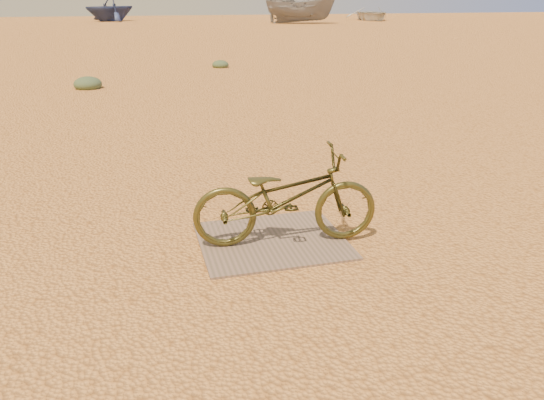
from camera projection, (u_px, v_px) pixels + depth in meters
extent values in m
plane|color=#E49C4E|center=(221.00, 250.00, 4.87)|extent=(120.00, 120.00, 0.00)
cube|color=#7C6253|center=(272.00, 240.00, 5.03)|extent=(1.36, 1.16, 0.02)
imported|color=#43401B|center=(286.00, 197.00, 4.82)|extent=(1.75, 0.78, 0.89)
imported|color=navy|center=(109.00, 7.00, 46.36)|extent=(6.04, 5.85, 2.43)
imported|color=slate|center=(301.00, 9.00, 42.80)|extent=(6.05, 3.80, 2.19)
imported|color=beige|center=(371.00, 14.00, 48.50)|extent=(4.75, 6.02, 1.13)
ellipsoid|color=#4D6241|center=(88.00, 88.00, 13.26)|extent=(0.69, 0.69, 0.38)
ellipsoid|color=#4D6241|center=(220.00, 67.00, 17.09)|extent=(0.53, 0.53, 0.29)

